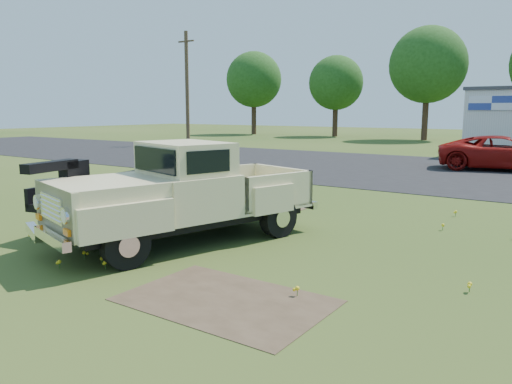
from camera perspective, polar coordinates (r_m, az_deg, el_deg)
ground at (r=10.71m, az=0.14°, el=-5.75°), size 140.00×140.00×0.00m
asphalt_lot at (r=24.40m, az=20.54°, el=2.17°), size 90.00×14.00×0.02m
dirt_patch_a at (r=7.57m, az=-3.46°, el=-12.28°), size 3.00×2.00×0.01m
dirt_patch_b at (r=14.63m, az=1.46°, el=-1.66°), size 2.20×1.60×0.01m
utility_pole_west at (r=41.37m, az=-7.88°, el=11.75°), size 1.60×0.30×9.00m
treeline_a at (r=59.28m, az=-0.25°, el=12.71°), size 6.40×6.40×9.52m
treeline_b at (r=55.05m, az=9.13°, el=12.20°), size 5.76×5.76×8.57m
treeline_c at (r=50.16m, az=19.05°, el=13.56°), size 7.04×7.04×10.47m
vintage_pickup_truck at (r=10.63m, az=-8.00°, el=-0.05°), size 3.86×6.31×2.14m
flatbed_trailer at (r=12.98m, az=-11.52°, el=0.84°), size 3.44×6.99×1.83m
red_pickup at (r=26.13m, az=26.37°, el=3.98°), size 6.19×3.91×1.59m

